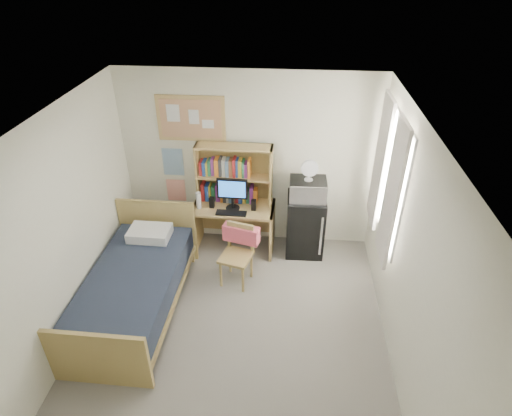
# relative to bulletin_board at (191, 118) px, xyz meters

# --- Properties ---
(floor) EXTENTS (3.60, 4.20, 0.02)m
(floor) POSITION_rel_bulletin_board_xyz_m (0.78, -2.08, -1.93)
(floor) COLOR gray
(floor) RESTS_ON ground
(ceiling) EXTENTS (3.60, 4.20, 0.02)m
(ceiling) POSITION_rel_bulletin_board_xyz_m (0.78, -2.08, 0.68)
(ceiling) COLOR white
(ceiling) RESTS_ON wall_back
(wall_back) EXTENTS (3.60, 0.04, 2.60)m
(wall_back) POSITION_rel_bulletin_board_xyz_m (0.78, 0.02, -0.62)
(wall_back) COLOR white
(wall_back) RESTS_ON floor
(wall_left) EXTENTS (0.04, 4.20, 2.60)m
(wall_left) POSITION_rel_bulletin_board_xyz_m (-1.02, -2.08, -0.62)
(wall_left) COLOR white
(wall_left) RESTS_ON floor
(wall_right) EXTENTS (0.04, 4.20, 2.60)m
(wall_right) POSITION_rel_bulletin_board_xyz_m (2.58, -2.08, -0.62)
(wall_right) COLOR white
(wall_right) RESTS_ON floor
(window_unit) EXTENTS (0.10, 1.40, 1.70)m
(window_unit) POSITION_rel_bulletin_board_xyz_m (2.53, -0.88, -0.32)
(window_unit) COLOR white
(window_unit) RESTS_ON wall_right
(curtain_left) EXTENTS (0.04, 0.55, 1.70)m
(curtain_left) POSITION_rel_bulletin_board_xyz_m (2.50, -1.28, -0.32)
(curtain_left) COLOR white
(curtain_left) RESTS_ON wall_right
(curtain_right) EXTENTS (0.04, 0.55, 1.70)m
(curtain_right) POSITION_rel_bulletin_board_xyz_m (2.50, -0.48, -0.32)
(curtain_right) COLOR white
(curtain_right) RESTS_ON wall_right
(bulletin_board) EXTENTS (0.94, 0.03, 0.64)m
(bulletin_board) POSITION_rel_bulletin_board_xyz_m (0.00, 0.00, 0.00)
(bulletin_board) COLOR tan
(bulletin_board) RESTS_ON wall_back
(poster_wave) EXTENTS (0.30, 0.01, 0.42)m
(poster_wave) POSITION_rel_bulletin_board_xyz_m (-0.32, 0.01, -0.67)
(poster_wave) COLOR #286AA3
(poster_wave) RESTS_ON wall_back
(poster_japan) EXTENTS (0.28, 0.01, 0.36)m
(poster_japan) POSITION_rel_bulletin_board_xyz_m (-0.32, 0.01, -1.14)
(poster_japan) COLOR #EF4B2A
(poster_japan) RESTS_ON wall_back
(desk) EXTENTS (1.18, 0.62, 0.73)m
(desk) POSITION_rel_bulletin_board_xyz_m (0.59, -0.30, -1.56)
(desk) COLOR tan
(desk) RESTS_ON floor
(desk_chair) EXTENTS (0.52, 0.52, 0.85)m
(desk_chair) POSITION_rel_bulletin_board_xyz_m (0.71, -1.06, -1.49)
(desk_chair) COLOR tan
(desk_chair) RESTS_ON floor
(mini_fridge) EXTENTS (0.55, 0.55, 0.91)m
(mini_fridge) POSITION_rel_bulletin_board_xyz_m (1.63, -0.27, -1.46)
(mini_fridge) COLOR black
(mini_fridge) RESTS_ON floor
(bed) EXTENTS (1.09, 2.12, 0.58)m
(bed) POSITION_rel_bulletin_board_xyz_m (-0.47, -1.68, -1.63)
(bed) COLOR #1C2333
(bed) RESTS_ON floor
(hutch) EXTENTS (1.08, 0.30, 0.88)m
(hutch) POSITION_rel_bulletin_board_xyz_m (0.59, -0.15, -0.75)
(hutch) COLOR tan
(hutch) RESTS_ON desk
(monitor) EXTENTS (0.43, 0.05, 0.46)m
(monitor) POSITION_rel_bulletin_board_xyz_m (0.59, -0.36, -0.96)
(monitor) COLOR black
(monitor) RESTS_ON desk
(keyboard) EXTENTS (0.43, 0.15, 0.02)m
(keyboard) POSITION_rel_bulletin_board_xyz_m (0.58, -0.50, -1.18)
(keyboard) COLOR black
(keyboard) RESTS_ON desk
(speaker_left) EXTENTS (0.07, 0.07, 0.16)m
(speaker_left) POSITION_rel_bulletin_board_xyz_m (0.29, -0.35, -1.11)
(speaker_left) COLOR black
(speaker_left) RESTS_ON desk
(speaker_right) EXTENTS (0.07, 0.07, 0.16)m
(speaker_right) POSITION_rel_bulletin_board_xyz_m (0.89, -0.36, -1.11)
(speaker_right) COLOR black
(speaker_right) RESTS_ON desk
(water_bottle) EXTENTS (0.08, 0.08, 0.25)m
(water_bottle) POSITION_rel_bulletin_board_xyz_m (0.11, -0.38, -1.06)
(water_bottle) COLOR white
(water_bottle) RESTS_ON desk
(hoodie) EXTENTS (0.51, 0.27, 0.23)m
(hoodie) POSITION_rel_bulletin_board_xyz_m (0.76, -0.87, -1.26)
(hoodie) COLOR #EC5A6D
(hoodie) RESTS_ON desk_chair
(microwave) EXTENTS (0.51, 0.39, 0.29)m
(microwave) POSITION_rel_bulletin_board_xyz_m (1.63, -0.29, -0.86)
(microwave) COLOR silver
(microwave) RESTS_ON mini_fridge
(desk_fan) EXTENTS (0.23, 0.23, 0.29)m
(desk_fan) POSITION_rel_bulletin_board_xyz_m (1.63, -0.29, -0.57)
(desk_fan) COLOR white
(desk_fan) RESTS_ON microwave
(pillow) EXTENTS (0.55, 0.39, 0.13)m
(pillow) POSITION_rel_bulletin_board_xyz_m (-0.46, -0.93, -1.28)
(pillow) COLOR white
(pillow) RESTS_ON bed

